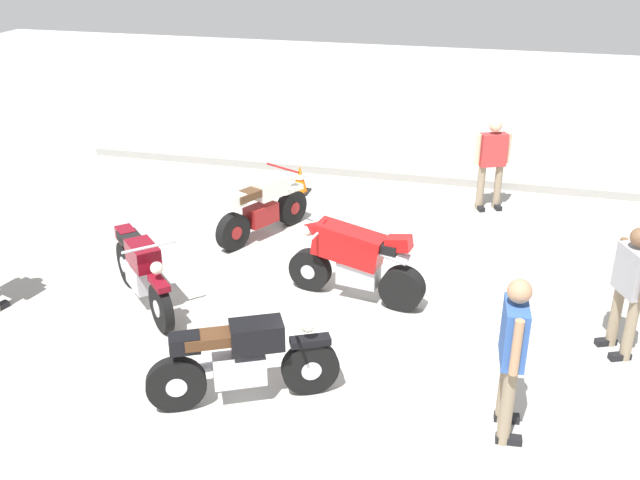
{
  "coord_description": "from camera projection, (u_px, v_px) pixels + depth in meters",
  "views": [
    {
      "loc": [
        1.49,
        -8.93,
        4.9
      ],
      "look_at": [
        -0.74,
        -0.22,
        0.75
      ],
      "focal_mm": 40.35,
      "sensor_mm": 36.0,
      "label": 1
    }
  ],
  "objects": [
    {
      "name": "ground_plane",
      "position": [
        374.0,
        287.0,
        10.24
      ],
      "size": [
        40.0,
        40.0,
        0.0
      ],
      "primitive_type": "plane",
      "color": "#ADAAA3"
    },
    {
      "name": "curb_edge",
      "position": [
        417.0,
        177.0,
        14.26
      ],
      "size": [
        14.0,
        0.3,
        0.15
      ],
      "primitive_type": "cube",
      "color": "gray",
      "rests_on": "ground"
    },
    {
      "name": "motorcycle_black_cruiser",
      "position": [
        243.0,
        360.0,
        7.66
      ],
      "size": [
        1.93,
        1.05,
        1.09
      ],
      "rotation": [
        0.0,
        0.0,
        0.46
      ],
      "color": "black",
      "rests_on": "ground"
    },
    {
      "name": "motorcycle_red_sportbike",
      "position": [
        355.0,
        259.0,
        9.71
      ],
      "size": [
        1.95,
        0.7,
        1.14
      ],
      "rotation": [
        0.0,
        0.0,
        2.97
      ],
      "color": "black",
      "rests_on": "ground"
    },
    {
      "name": "motorcycle_cream_vintage",
      "position": [
        262.0,
        209.0,
        11.64
      ],
      "size": [
        1.06,
        1.82,
        1.07
      ],
      "rotation": [
        0.0,
        0.0,
        1.11
      ],
      "color": "black",
      "rests_on": "ground"
    },
    {
      "name": "motorcycle_maroon_cruiser",
      "position": [
        142.0,
        270.0,
        9.57
      ],
      "size": [
        1.56,
        1.56,
        1.09
      ],
      "rotation": [
        0.0,
        0.0,
        5.5
      ],
      "color": "black",
      "rests_on": "ground"
    },
    {
      "name": "person_in_blue_shirt",
      "position": [
        512.0,
        347.0,
        6.99
      ],
      "size": [
        0.33,
        0.68,
        1.76
      ],
      "rotation": [
        0.0,
        0.0,
        0.07
      ],
      "color": "gray",
      "rests_on": "ground"
    },
    {
      "name": "person_in_gray_shirt",
      "position": [
        630.0,
        284.0,
        8.36
      ],
      "size": [
        0.45,
        0.62,
        1.64
      ],
      "rotation": [
        0.0,
        0.0,
        3.56
      ],
      "color": "gray",
      "rests_on": "ground"
    },
    {
      "name": "person_in_red_shirt",
      "position": [
        492.0,
        159.0,
        12.57
      ],
      "size": [
        0.62,
        0.45,
        1.63
      ],
      "rotation": [
        0.0,
        0.0,
        5.12
      ],
      "color": "gray",
      "rests_on": "ground"
    },
    {
      "name": "traffic_cone",
      "position": [
        300.0,
        179.0,
        13.57
      ],
      "size": [
        0.36,
        0.36,
        0.53
      ],
      "color": "black",
      "rests_on": "ground"
    }
  ]
}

